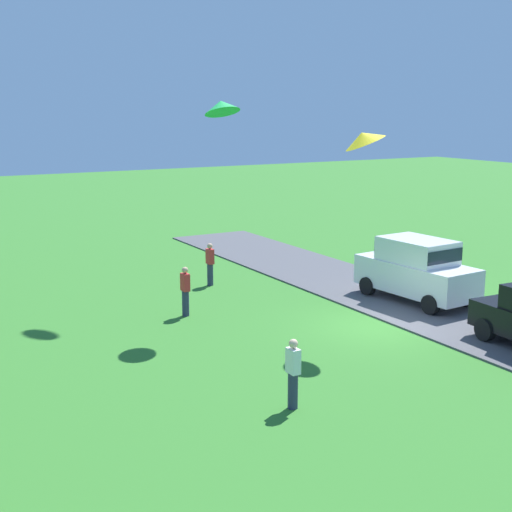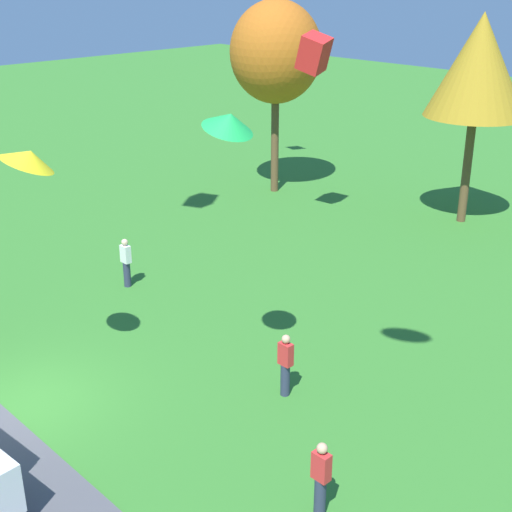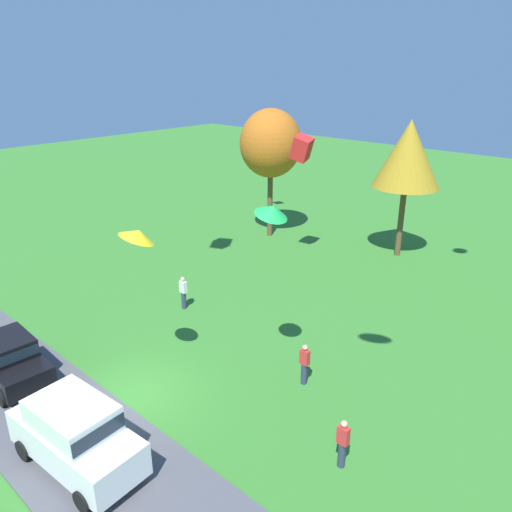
{
  "view_description": "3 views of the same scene",
  "coord_description": "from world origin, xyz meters",
  "px_view_note": "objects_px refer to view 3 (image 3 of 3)",
  "views": [
    {
      "loc": [
        -17.25,
        14.39,
        6.96
      ],
      "look_at": [
        1.77,
        3.52,
        2.39
      ],
      "focal_mm": 50.0,
      "sensor_mm": 36.0,
      "label": 1
    },
    {
      "loc": [
        14.73,
        -6.44,
        10.18
      ],
      "look_at": [
        2.83,
        5.21,
        3.3
      ],
      "focal_mm": 50.0,
      "sensor_mm": 36.0,
      "label": 2
    },
    {
      "loc": [
        13.73,
        -8.33,
        11.68
      ],
      "look_at": [
        0.93,
        5.77,
        4.16
      ],
      "focal_mm": 35.0,
      "sensor_mm": 36.0,
      "label": 3
    }
  ],
  "objects_px": {
    "car_suv_far_end": "(75,432)",
    "person_on_lawn": "(183,292)",
    "tree_left_of_center": "(271,144)",
    "car_sedan_by_flagpole": "(9,357)",
    "person_watching_sky": "(304,364)",
    "kite_delta_low_drifter": "(272,211)",
    "kite_box_topmost": "(302,148)",
    "kite_delta_near_flag": "(138,235)",
    "person_beside_suv": "(343,443)",
    "tree_center_back": "(408,154)"
  },
  "relations": [
    {
      "from": "car_suv_far_end",
      "to": "person_on_lawn",
      "type": "bearing_deg",
      "value": 122.5
    },
    {
      "from": "car_suv_far_end",
      "to": "tree_left_of_center",
      "type": "height_order",
      "value": "tree_left_of_center"
    },
    {
      "from": "car_sedan_by_flagpole",
      "to": "car_suv_far_end",
      "type": "distance_m",
      "value": 6.06
    },
    {
      "from": "car_sedan_by_flagpole",
      "to": "person_watching_sky",
      "type": "relative_size",
      "value": 2.62
    },
    {
      "from": "person_watching_sky",
      "to": "kite_delta_low_drifter",
      "type": "height_order",
      "value": "kite_delta_low_drifter"
    },
    {
      "from": "person_watching_sky",
      "to": "kite_box_topmost",
      "type": "bearing_deg",
      "value": 128.81
    },
    {
      "from": "tree_left_of_center",
      "to": "kite_box_topmost",
      "type": "bearing_deg",
      "value": -31.2
    },
    {
      "from": "car_sedan_by_flagpole",
      "to": "tree_left_of_center",
      "type": "bearing_deg",
      "value": 100.96
    },
    {
      "from": "kite_delta_near_flag",
      "to": "kite_delta_low_drifter",
      "type": "xyz_separation_m",
      "value": [
        3.55,
        2.94,
        0.92
      ]
    },
    {
      "from": "person_on_lawn",
      "to": "person_beside_suv",
      "type": "height_order",
      "value": "same"
    },
    {
      "from": "kite_box_topmost",
      "to": "person_on_lawn",
      "type": "bearing_deg",
      "value": -94.28
    },
    {
      "from": "person_watching_sky",
      "to": "tree_center_back",
      "type": "distance_m",
      "value": 16.38
    },
    {
      "from": "kite_delta_near_flag",
      "to": "kite_delta_low_drifter",
      "type": "height_order",
      "value": "kite_delta_low_drifter"
    },
    {
      "from": "car_suv_far_end",
      "to": "tree_left_of_center",
      "type": "distance_m",
      "value": 23.23
    },
    {
      "from": "tree_center_back",
      "to": "car_suv_far_end",
      "type": "bearing_deg",
      "value": -86.8
    },
    {
      "from": "person_beside_suv",
      "to": "kite_delta_near_flag",
      "type": "xyz_separation_m",
      "value": [
        -7.8,
        -1.35,
        5.2
      ]
    },
    {
      "from": "tree_center_back",
      "to": "kite_delta_near_flag",
      "type": "height_order",
      "value": "tree_center_back"
    },
    {
      "from": "person_watching_sky",
      "to": "person_on_lawn",
      "type": "xyz_separation_m",
      "value": [
        -8.25,
        0.96,
        0.0
      ]
    },
    {
      "from": "tree_left_of_center",
      "to": "tree_center_back",
      "type": "xyz_separation_m",
      "value": [
        8.59,
        2.56,
        -0.01
      ]
    },
    {
      "from": "tree_left_of_center",
      "to": "person_on_lawn",
      "type": "bearing_deg",
      "value": -69.98
    },
    {
      "from": "person_on_lawn",
      "to": "tree_left_of_center",
      "type": "bearing_deg",
      "value": 110.02
    },
    {
      "from": "car_suv_far_end",
      "to": "person_beside_suv",
      "type": "xyz_separation_m",
      "value": [
        5.95,
        5.41,
        -0.42
      ]
    },
    {
      "from": "person_watching_sky",
      "to": "kite_delta_near_flag",
      "type": "distance_m",
      "value": 7.87
    },
    {
      "from": "person_watching_sky",
      "to": "person_beside_suv",
      "type": "height_order",
      "value": "same"
    },
    {
      "from": "car_sedan_by_flagpole",
      "to": "kite_box_topmost",
      "type": "bearing_deg",
      "value": 86.77
    },
    {
      "from": "tree_left_of_center",
      "to": "tree_center_back",
      "type": "bearing_deg",
      "value": 16.58
    },
    {
      "from": "kite_delta_low_drifter",
      "to": "person_beside_suv",
      "type": "bearing_deg",
      "value": -20.51
    },
    {
      "from": "tree_left_of_center",
      "to": "kite_delta_low_drifter",
      "type": "relative_size",
      "value": 7.58
    },
    {
      "from": "car_suv_far_end",
      "to": "person_beside_suv",
      "type": "distance_m",
      "value": 8.05
    },
    {
      "from": "person_on_lawn",
      "to": "kite_box_topmost",
      "type": "relative_size",
      "value": 1.32
    },
    {
      "from": "kite_box_topmost",
      "to": "person_watching_sky",
      "type": "bearing_deg",
      "value": -51.19
    },
    {
      "from": "car_sedan_by_flagpole",
      "to": "kite_delta_low_drifter",
      "type": "distance_m",
      "value": 11.69
    },
    {
      "from": "kite_delta_near_flag",
      "to": "kite_box_topmost",
      "type": "bearing_deg",
      "value": 103.49
    },
    {
      "from": "car_sedan_by_flagpole",
      "to": "tree_center_back",
      "type": "relative_size",
      "value": 0.53
    },
    {
      "from": "person_watching_sky",
      "to": "tree_center_back",
      "type": "xyz_separation_m",
      "value": [
        -3.82,
        14.93,
        5.55
      ]
    },
    {
      "from": "car_suv_far_end",
      "to": "kite_delta_near_flag",
      "type": "xyz_separation_m",
      "value": [
        -1.86,
        4.06,
        4.78
      ]
    },
    {
      "from": "person_beside_suv",
      "to": "kite_delta_low_drifter",
      "type": "relative_size",
      "value": 1.48
    },
    {
      "from": "person_on_lawn",
      "to": "kite_box_topmost",
      "type": "xyz_separation_m",
      "value": [
        0.64,
        8.51,
        6.16
      ]
    },
    {
      "from": "person_watching_sky",
      "to": "person_beside_suv",
      "type": "xyz_separation_m",
      "value": [
        3.41,
        -2.61,
        0.0
      ]
    },
    {
      "from": "car_sedan_by_flagpole",
      "to": "kite_box_topmost",
      "type": "distance_m",
      "value": 17.99
    },
    {
      "from": "kite_box_topmost",
      "to": "tree_left_of_center",
      "type": "bearing_deg",
      "value": 148.8
    },
    {
      "from": "car_suv_far_end",
      "to": "person_on_lawn",
      "type": "height_order",
      "value": "car_suv_far_end"
    },
    {
      "from": "person_on_lawn",
      "to": "kite_box_topmost",
      "type": "height_order",
      "value": "kite_box_topmost"
    },
    {
      "from": "person_on_lawn",
      "to": "kite_delta_near_flag",
      "type": "bearing_deg",
      "value": -51.84
    },
    {
      "from": "car_sedan_by_flagpole",
      "to": "tree_center_back",
      "type": "bearing_deg",
      "value": 78.03
    },
    {
      "from": "person_beside_suv",
      "to": "tree_center_back",
      "type": "xyz_separation_m",
      "value": [
        -7.23,
        17.54,
        5.55
      ]
    },
    {
      "from": "person_watching_sky",
      "to": "person_beside_suv",
      "type": "relative_size",
      "value": 1.0
    },
    {
      "from": "car_sedan_by_flagpole",
      "to": "person_beside_suv",
      "type": "relative_size",
      "value": 2.62
    },
    {
      "from": "car_suv_far_end",
      "to": "person_watching_sky",
      "type": "bearing_deg",
      "value": 72.44
    },
    {
      "from": "person_watching_sky",
      "to": "kite_delta_low_drifter",
      "type": "bearing_deg",
      "value": -129.92
    }
  ]
}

